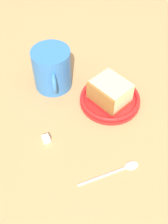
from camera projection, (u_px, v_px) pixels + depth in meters
ground_plane at (116, 124)px, 66.98cm from camera, size 150.40×150.40×3.74cm
small_plate at (110, 99)px, 68.33cm from camera, size 14.78×14.78×1.94cm
cake_slice at (110, 92)px, 66.08cm from camera, size 9.99×9.33×5.38cm
tea_mug at (52, 69)px, 68.73cm from camera, size 12.01×9.45×10.58cm
teaspoon at (121, 169)px, 57.00cm from camera, size 2.81×13.48×0.80cm
sugar_cube at (46, 139)px, 61.12cm from camera, size 1.62×1.62×1.53cm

